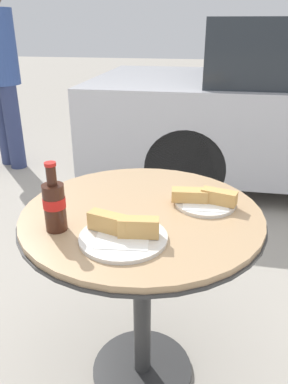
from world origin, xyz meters
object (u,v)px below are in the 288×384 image
object	(u,v)px
cola_bottle_left	(54,204)
bistro_table	(142,249)
lunch_plate_far	(123,232)
lunch_plate_near	(204,200)
pedestrian	(0,68)

from	to	relation	value
cola_bottle_left	bistro_table	bearing A→B (deg)	35.80
bistro_table	lunch_plate_far	bearing A→B (deg)	-96.33
lunch_plate_near	lunch_plate_far	world-z (taller)	lunch_plate_far
bistro_table	pedestrian	world-z (taller)	pedestrian
lunch_plate_far	pedestrian	size ratio (longest dim) A/B	0.15
cola_bottle_left	pedestrian	distance (m)	2.80
bistro_table	cola_bottle_left	distance (m)	0.37
cola_bottle_left	lunch_plate_near	distance (m)	0.50
bistro_table	cola_bottle_left	xyz separation A→B (m)	(-0.23, -0.17, 0.23)
bistro_table	cola_bottle_left	world-z (taller)	cola_bottle_left
cola_bottle_left	lunch_plate_far	size ratio (longest dim) A/B	0.83
lunch_plate_far	pedestrian	xyz separation A→B (m)	(-1.70, 2.38, 0.17)
lunch_plate_near	pedestrian	xyz separation A→B (m)	(-1.93, 2.12, 0.17)
lunch_plate_near	lunch_plate_far	xyz separation A→B (m)	(-0.22, -0.26, 0.00)
bistro_table	lunch_plate_near	xyz separation A→B (m)	(0.20, 0.08, 0.17)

